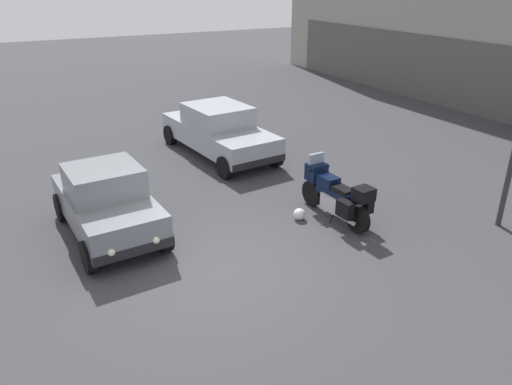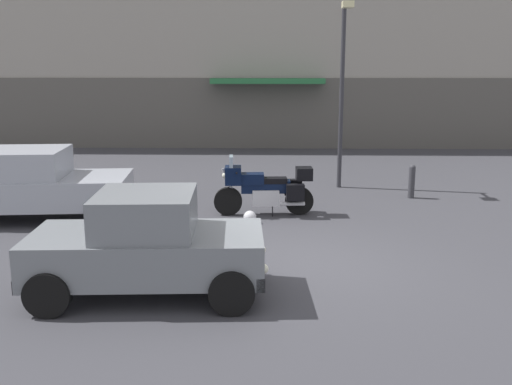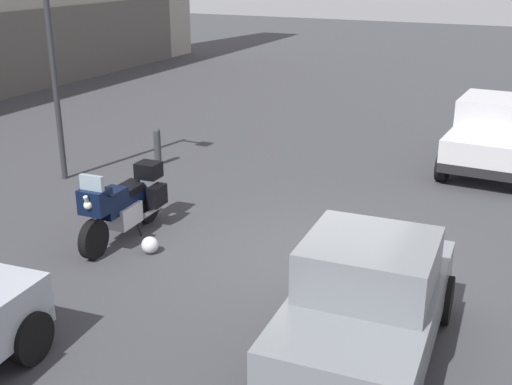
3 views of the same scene
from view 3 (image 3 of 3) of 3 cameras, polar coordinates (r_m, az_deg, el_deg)
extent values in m
plane|color=#38383D|center=(10.30, 5.65, -6.03)|extent=(80.00, 80.00, 0.00)
cylinder|color=black|center=(10.55, -14.13, -4.02)|extent=(0.65, 0.17, 0.64)
cylinder|color=black|center=(11.77, -9.55, -1.09)|extent=(0.65, 0.17, 0.64)
cylinder|color=#B7B7BC|center=(10.40, -14.27, -1.81)|extent=(0.33, 0.09, 0.68)
cube|color=#B7B7BC|center=(11.14, -11.64, -1.93)|extent=(0.62, 0.43, 0.36)
cube|color=black|center=(11.06, -11.72, -0.77)|extent=(1.11, 0.34, 0.28)
cube|color=black|center=(10.76, -12.67, -0.40)|extent=(0.54, 0.37, 0.24)
cube|color=black|center=(11.16, -11.21, 0.24)|extent=(0.58, 0.33, 0.12)
cube|color=black|center=(10.41, -14.03, -0.75)|extent=(0.38, 0.46, 0.40)
cube|color=#8C9EAD|center=(10.28, -14.30, 0.73)|extent=(0.10, 0.40, 0.28)
sphere|color=#EAEACC|center=(10.28, -14.61, -1.08)|extent=(0.14, 0.14, 0.14)
cylinder|color=black|center=(10.44, -13.82, -0.10)|extent=(0.07, 0.62, 0.04)
cylinder|color=#B7B7BC|center=(11.55, -9.14, -1.60)|extent=(0.55, 0.12, 0.09)
cube|color=black|center=(11.45, -8.74, -0.27)|extent=(0.41, 0.22, 0.36)
cube|color=black|center=(11.73, -11.09, 0.09)|extent=(0.41, 0.22, 0.36)
cube|color=black|center=(11.64, -9.47, 1.97)|extent=(0.38, 0.42, 0.28)
cylinder|color=black|center=(11.26, -10.36, -3.07)|extent=(0.03, 0.13, 0.29)
sphere|color=silver|center=(10.60, -9.36, -4.60)|extent=(0.28, 0.28, 0.28)
cube|color=silver|center=(15.49, 20.30, 4.41)|extent=(3.87, 1.81, 0.68)
cube|color=silver|center=(15.19, 20.51, 6.67)|extent=(1.67, 1.58, 0.64)
cube|color=#8C9EAD|center=(15.92, 20.92, 7.19)|extent=(0.12, 1.40, 0.54)
cube|color=#8C9EAD|center=(14.46, 20.07, 6.10)|extent=(0.12, 1.40, 0.51)
cube|color=black|center=(17.33, 21.15, 5.06)|extent=(0.19, 1.64, 0.20)
cube|color=black|center=(13.79, 19.00, 1.68)|extent=(0.19, 1.64, 0.20)
cylinder|color=black|center=(17.07, 18.34, 4.83)|extent=(0.65, 0.25, 0.64)
cylinder|color=black|center=(14.32, 16.18, 2.23)|extent=(0.65, 0.25, 0.64)
sphere|color=silver|center=(17.40, 19.76, 5.70)|extent=(0.14, 0.14, 0.14)
cylinder|color=black|center=(8.20, -19.36, -11.99)|extent=(0.66, 0.28, 0.64)
cube|color=slate|center=(7.72, 9.73, -10.40)|extent=(3.48, 1.74, 0.64)
cube|color=slate|center=(7.43, 10.01, -6.27)|extent=(1.47, 1.51, 0.60)
cube|color=#8C9EAD|center=(8.01, 11.05, -4.33)|extent=(0.13, 1.33, 0.51)
cube|color=#8C9EAD|center=(6.86, 8.77, -8.54)|extent=(0.13, 1.33, 0.48)
cube|color=black|center=(9.26, 12.00, -6.67)|extent=(0.20, 1.56, 0.20)
cylinder|color=black|center=(9.09, 6.85, -7.59)|extent=(0.65, 0.25, 0.64)
cylinder|color=black|center=(8.87, 16.19, -9.04)|extent=(0.65, 0.25, 0.64)
cylinder|color=black|center=(7.06, 1.03, -16.41)|extent=(0.65, 0.25, 0.64)
sphere|color=silver|center=(9.32, 9.52, -5.49)|extent=(0.14, 0.14, 0.14)
sphere|color=silver|center=(9.20, 14.75, -6.26)|extent=(0.14, 0.14, 0.14)
cylinder|color=#2D2D33|center=(14.03, -17.50, 10.83)|extent=(0.12, 0.12, 4.96)
cylinder|color=#333338|center=(14.99, -8.69, 3.90)|extent=(0.16, 0.16, 0.79)
sphere|color=#333338|center=(14.89, -8.77, 5.35)|extent=(0.16, 0.16, 0.16)
camera|label=1|loc=(16.19, 27.26, 20.27)|focal=34.30mm
camera|label=2|loc=(10.57, 63.03, 2.98)|focal=40.86mm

